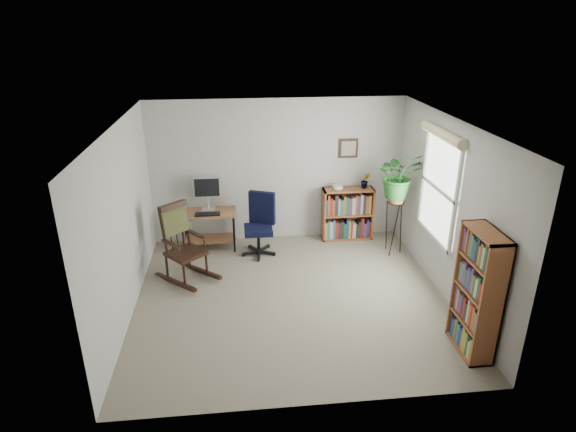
{
  "coord_description": "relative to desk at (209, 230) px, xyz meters",
  "views": [
    {
      "loc": [
        -0.66,
        -5.65,
        3.57
      ],
      "look_at": [
        0.0,
        0.4,
        1.05
      ],
      "focal_mm": 30.0,
      "sensor_mm": 36.0,
      "label": 1
    }
  ],
  "objects": [
    {
      "name": "desk",
      "position": [
        0.0,
        0.0,
        0.0
      ],
      "size": [
        0.88,
        0.49,
        0.64
      ],
      "primitive_type": null,
      "color": "#906140",
      "rests_on": "floor"
    },
    {
      "name": "spider_plant",
      "position": [
        2.97,
        -0.51,
        1.36
      ],
      "size": [
        1.69,
        1.88,
        1.46
      ],
      "primitive_type": "imported",
      "color": "#226323",
      "rests_on": "plant_stand"
    },
    {
      "name": "low_bookshelf",
      "position": [
        2.35,
        0.12,
        0.13
      ],
      "size": [
        0.86,
        0.29,
        0.91
      ],
      "primitive_type": null,
      "color": "brown",
      "rests_on": "floor"
    },
    {
      "name": "tall_bookshelf",
      "position": [
        3.09,
        -3.02,
        0.43
      ],
      "size": [
        0.28,
        0.66,
        1.5
      ],
      "primitive_type": null,
      "color": "brown",
      "rests_on": "floor"
    },
    {
      "name": "monitor",
      "position": [
        0.0,
        0.14,
        0.6
      ],
      "size": [
        0.46,
        0.16,
        0.56
      ],
      "primitive_type": null,
      "color": "silver",
      "rests_on": "desk"
    },
    {
      "name": "rocking_chair",
      "position": [
        -0.28,
        -1.02,
        0.26
      ],
      "size": [
        1.11,
        1.14,
        1.16
      ],
      "primitive_type": null,
      "rotation": [
        0.0,
        0.0,
        0.73
      ],
      "color": "black",
      "rests_on": "floor"
    },
    {
      "name": "wall_back",
      "position": [
        1.17,
        0.3,
        0.88
      ],
      "size": [
        4.2,
        0.0,
        2.4
      ],
      "primitive_type": "cube",
      "color": "#B4B3AF",
      "rests_on": "ground"
    },
    {
      "name": "window",
      "position": [
        3.23,
        -1.4,
        1.08
      ],
      "size": [
        0.12,
        1.2,
        1.5
      ],
      "primitive_type": null,
      "color": "silver",
      "rests_on": "wall_right"
    },
    {
      "name": "wall_left",
      "position": [
        -0.93,
        -1.7,
        0.88
      ],
      "size": [
        0.0,
        4.0,
        2.4
      ],
      "primitive_type": "cube",
      "color": "#B4B3AF",
      "rests_on": "ground"
    },
    {
      "name": "plant_stand",
      "position": [
        2.97,
        -0.51,
        0.19
      ],
      "size": [
        0.35,
        0.35,
        1.03
      ],
      "primitive_type": null,
      "rotation": [
        0.0,
        0.0,
        -0.27
      ],
      "color": "black",
      "rests_on": "floor"
    },
    {
      "name": "keyboard",
      "position": [
        0.0,
        -0.12,
        0.33
      ],
      "size": [
        0.4,
        0.15,
        0.02
      ],
      "primitive_type": "cube",
      "color": "black",
      "rests_on": "desk"
    },
    {
      "name": "potted_plant_small",
      "position": [
        2.63,
        0.13,
        0.64
      ],
      "size": [
        0.13,
        0.24,
        0.11
      ],
      "primitive_type": "imported",
      "color": "#226323",
      "rests_on": "low_bookshelf"
    },
    {
      "name": "office_chair",
      "position": [
        0.8,
        -0.33,
        0.19
      ],
      "size": [
        0.73,
        0.73,
        1.02
      ],
      "primitive_type": null,
      "rotation": [
        0.0,
        0.0,
        -0.39
      ],
      "color": "black",
      "rests_on": "floor"
    },
    {
      "name": "framed_picture",
      "position": [
        2.35,
        0.27,
        1.24
      ],
      "size": [
        0.32,
        0.04,
        0.32
      ],
      "primitive_type": null,
      "color": "black",
      "rests_on": "wall_back"
    },
    {
      "name": "wall_front",
      "position": [
        1.17,
        -3.7,
        0.88
      ],
      "size": [
        4.2,
        0.0,
        2.4
      ],
      "primitive_type": "cube",
      "color": "#B4B3AF",
      "rests_on": "ground"
    },
    {
      "name": "floor",
      "position": [
        1.17,
        -1.7,
        -0.32
      ],
      "size": [
        4.2,
        4.0,
        0.0
      ],
      "primitive_type": "cube",
      "color": "gray",
      "rests_on": "ground"
    },
    {
      "name": "wall_right",
      "position": [
        3.27,
        -1.7,
        0.88
      ],
      "size": [
        0.0,
        4.0,
        2.4
      ],
      "primitive_type": "cube",
      "color": "#B4B3AF",
      "rests_on": "ground"
    },
    {
      "name": "ceiling",
      "position": [
        1.17,
        -1.7,
        2.08
      ],
      "size": [
        4.2,
        4.0,
        0.0
      ],
      "primitive_type": "cube",
      "color": "white",
      "rests_on": "ground"
    }
  ]
}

